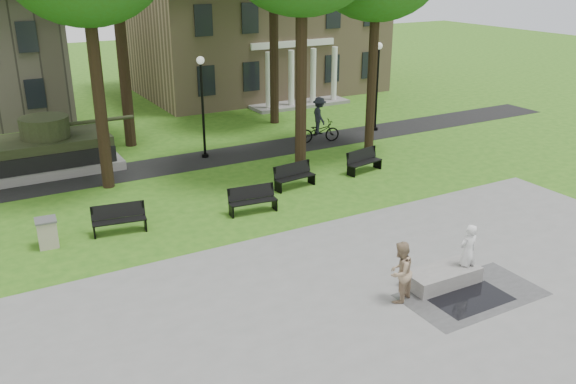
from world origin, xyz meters
The scene contains 18 objects.
ground centered at (0.00, 0.00, 0.00)m, with size 120.00×120.00×0.00m, color #2C5D15.
plaza centered at (0.00, -5.00, 0.01)m, with size 22.00×16.00×0.02m, color gray.
footpath centered at (0.00, 12.00, 0.01)m, with size 44.00×2.60×0.01m, color black.
building_right centered at (10.00, 26.00, 4.34)m, with size 17.00×12.00×8.60m.
lamp_mid centered at (0.50, 12.30, 2.79)m, with size 0.36×0.36×4.73m.
lamp_right centered at (10.50, 12.30, 2.79)m, with size 0.36×0.36×4.73m.
tank_monument centered at (-6.46, 14.00, 0.86)m, with size 7.45×3.40×2.40m.
puddle centered at (1.92, -3.46, 0.02)m, with size 2.20×1.20×0.00m, color black.
concrete_block centered at (1.82, -2.36, 0.24)m, with size 2.20×1.00×0.45m, color gray.
skateboard centered at (2.32, -2.37, 0.06)m, with size 0.78×0.20×0.07m, color brown.
skateboarder centered at (2.61, -2.47, 0.88)m, with size 0.62×0.41×1.71m, color silver.
friend_watching centered at (0.13, -2.47, 0.89)m, with size 0.85×0.66×1.74m, color #9C8365.
cyclist centered at (6.56, 11.83, 0.95)m, with size 2.27×1.34×2.33m.
park_bench_0 centered at (-5.30, 5.79, 0.52)m, with size 1.85×0.80×1.00m.
park_bench_1 centered at (-0.55, 5.15, 0.52)m, with size 1.84×0.71×1.00m.
park_bench_2 centered at (2.13, 6.69, 0.52)m, with size 1.84×0.72×1.00m.
park_bench_3 centered at (5.78, 6.90, 0.52)m, with size 1.85×0.86×1.00m.
trash_bin centered at (-7.61, 5.82, 0.49)m, with size 0.71×0.71×0.96m.
Camera 1 is at (-9.65, -13.65, 8.73)m, focal length 38.00 mm.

